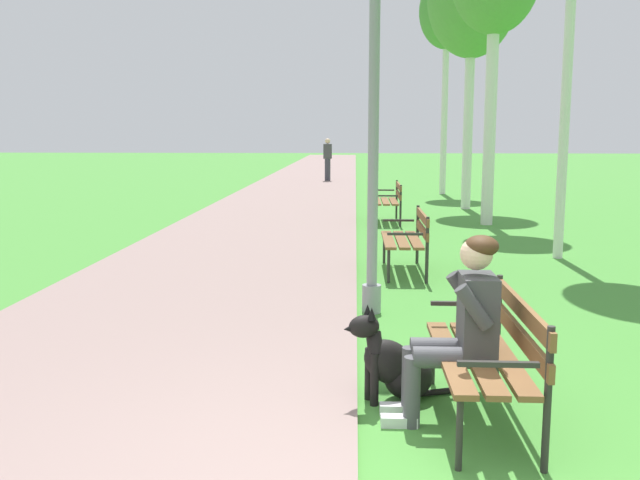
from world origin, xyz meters
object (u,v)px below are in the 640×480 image
Objects in this scene: lamp_post_near at (374,88)px; park_bench_far at (390,198)px; person_seated_on_near_bench at (460,322)px; birch_tree_fifth at (472,0)px; park_bench_mid at (409,235)px; dog_black at (395,365)px; pedestrian_distant at (328,160)px; birch_tree_sixth at (447,14)px; park_bench_near at (491,347)px.

park_bench_far is at bearing 85.79° from lamp_post_near.
person_seated_on_near_bench is 0.19× the size of birch_tree_fifth.
park_bench_mid is 1.85× the size of dog_black.
pedestrian_distant reaches higher than person_seated_on_near_bench.
park_bench_mid is 0.23× the size of birch_tree_sixth.
park_bench_far is 0.23× the size of birch_tree_sixth.
birch_tree_sixth is (1.95, 6.93, 4.85)m from park_bench_far.
birch_tree_fifth is at bearing 81.92° from park_bench_near.
lamp_post_near is at bearing -94.21° from park_bench_far.
person_seated_on_near_bench is at bearing -42.06° from dog_black.
park_bench_far is (0.00, 5.32, 0.00)m from park_bench_mid.
birch_tree_sixth reaches higher than pedestrian_distant.
dog_black is (-0.44, -9.94, -0.25)m from park_bench_far.
park_bench_mid is (-0.17, 4.97, 0.00)m from park_bench_near.
dog_black is 3.22m from lamp_post_near.
park_bench_near is at bearing -89.10° from park_bench_far.
park_bench_near is at bearing -88.08° from park_bench_mid.
lamp_post_near is at bearing 100.21° from person_seated_on_near_bench.
park_bench_near is 4.97m from park_bench_mid.
dog_black is at bearing -98.06° from birch_tree_sixth.
birch_tree_sixth is (2.39, 16.87, 5.10)m from dog_black.
park_bench_mid is 13.32m from birch_tree_sixth.
park_bench_near is 0.33× the size of lamp_post_near.
person_seated_on_near_bench is 1.54× the size of dog_black.
birch_tree_fifth is (2.57, 10.26, 2.66)m from lamp_post_near.
birch_tree_fifth is 3.92× the size of pedestrian_distant.
person_seated_on_near_bench reaches higher than park_bench_near.
birch_tree_sixth reaches higher than dog_black.
park_bench_far is 5.64m from birch_tree_fifth.
birch_tree_sixth is at bearing 83.40° from person_seated_on_near_bench.
lamp_post_near is 14.94m from birch_tree_sixth.
person_seated_on_near_bench is 0.68m from dog_black.
birch_tree_fifth reaches higher than park_bench_near.
park_bench_near is 1.00× the size of park_bench_mid.
birch_tree_fifth is (1.86, 13.06, 4.49)m from park_bench_near.
person_seated_on_near_bench is (-0.05, -10.30, 0.17)m from park_bench_far.
lamp_post_near reaches higher than park_bench_mid.
birch_tree_sixth reaches higher than park_bench_mid.
lamp_post_near is (-0.11, 2.45, 2.08)m from dog_black.
person_seated_on_near_bench is 0.76× the size of pedestrian_distant.
lamp_post_near reaches higher than dog_black.
park_bench_near is at bearing -85.02° from pedestrian_distant.
birch_tree_fifth is 11.00m from pedestrian_distant.
birch_tree_sixth reaches higher than park_bench_far.
birch_tree_sixth is (1.95, 12.26, 4.85)m from park_bench_mid.
park_bench_mid is 2.89m from lamp_post_near.
birch_tree_sixth is at bearing 74.30° from park_bench_far.
pedestrian_distant is at bearing 93.62° from lamp_post_near.
pedestrian_distant reaches higher than park_bench_far.
birch_tree_sixth is 7.89m from pedestrian_distant.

